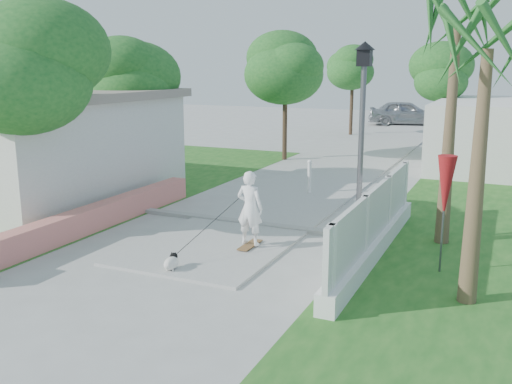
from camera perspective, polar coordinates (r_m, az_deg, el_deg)
The scene contains 20 objects.
ground at distance 9.66m, azimuth -16.23°, elevation -12.10°, with size 90.00×90.00×0.00m, color #B7B7B2.
path_strip at distance 27.50m, azimuth 11.80°, elevation 4.08°, with size 3.20×36.00×0.06m, color #B7B7B2.
curb at distance 14.41m, azimuth -0.66°, elevation -3.14°, with size 6.50×0.25×0.10m, color #999993.
grass_left at distance 19.84m, azimuth -16.75°, elevation 0.54°, with size 8.00×20.00×0.01m, color #215E1D.
pink_wall at distance 14.14m, azimuth -17.22°, elevation -2.93°, with size 0.45×8.20×0.80m.
house_left at distance 18.87m, azimuth -23.35°, elevation 4.48°, with size 8.40×7.40×3.23m.
lattice_fence at distance 12.32m, azimuth 11.84°, elevation -3.76°, with size 0.35×7.00×1.50m.
street_lamp at distance 12.53m, azimuth 10.49°, elevation 5.37°, with size 0.44×0.44×4.44m.
bollard at distance 17.84m, azimuth 5.36°, elevation 1.61°, with size 0.14×0.14×1.09m.
patio_umbrella at distance 11.35m, azimuth 18.43°, elevation 0.41°, with size 0.36×0.36×2.30m.
tree_left_near at distance 14.09m, azimuth -23.40°, elevation 11.03°, with size 3.60×3.60×5.28m.
tree_left_mid at distance 18.86m, azimuth -12.90°, elevation 10.86°, with size 3.20×3.20×4.85m.
tree_path_left at distance 24.23m, azimuth 2.99°, elevation 12.22°, with size 3.40×3.40×5.23m.
tree_path_right at distance 26.69m, azimuth 19.00°, elevation 10.90°, with size 3.00×3.00×4.79m.
tree_path_far at distance 33.69m, azimuth 9.68°, elevation 12.14°, with size 3.20×3.20×5.17m.
palm_far at distance 13.15m, azimuth 19.39°, elevation 14.20°, with size 1.80×1.80×5.30m.
palm_near at distance 9.79m, azimuth 22.06°, elevation 11.71°, with size 1.80×1.80×4.70m.
skateboarder at distance 12.02m, azimuth -3.34°, elevation -2.80°, with size 1.09×2.20×1.74m.
dog at distance 11.31m, azimuth -8.44°, elevation -6.96°, with size 0.33×0.51×0.36m.
parked_car at distance 40.03m, azimuth 14.75°, elevation 7.66°, with size 1.97×4.89×1.67m, color #AAADB2.
Camera 1 is at (5.87, -6.58, 3.94)m, focal length 40.00 mm.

